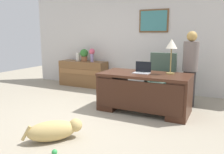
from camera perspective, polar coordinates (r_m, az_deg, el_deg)
name	(u,v)px	position (r m, az deg, el deg)	size (l,w,h in m)	color
ground_plane	(90,118)	(4.39, -5.41, -9.98)	(12.00, 12.00, 0.00)	#9E937F
back_wall	(139,41)	(6.47, 6.69, 8.84)	(7.00, 0.16, 2.70)	silver
desk	(144,91)	(4.65, 7.88, -3.47)	(1.76, 0.87, 0.77)	#422316
credenza	(83,73)	(6.98, -7.10, 0.86)	(1.45, 0.50, 0.75)	brown
armchair	(161,80)	(5.46, 12.00, -0.72)	(0.60, 0.59, 1.11)	#475B4C
person_standing	(190,68)	(5.17, 18.71, 2.03)	(0.32, 0.32, 1.60)	#262323
dog_lying	(54,130)	(3.56, -14.04, -12.64)	(0.70, 0.72, 0.30)	tan
laptop	(142,70)	(4.64, 7.49, 1.66)	(0.32, 0.22, 0.22)	#B2B5BA
desk_lamp	(172,46)	(4.59, 14.49, 7.39)	(0.22, 0.22, 0.67)	#9E8447
vase_with_flowers	(92,53)	(6.74, -5.00, 5.84)	(0.17, 0.17, 0.38)	#9685B9
vase_empty	(78,57)	(7.01, -8.41, 4.97)	(0.14, 0.14, 0.25)	silver
potted_plant	(84,55)	(6.88, -6.90, 5.54)	(0.24, 0.24, 0.36)	brown
dog_toy_ball	(55,152)	(3.22, -14.02, -17.55)	(0.07, 0.07, 0.07)	green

